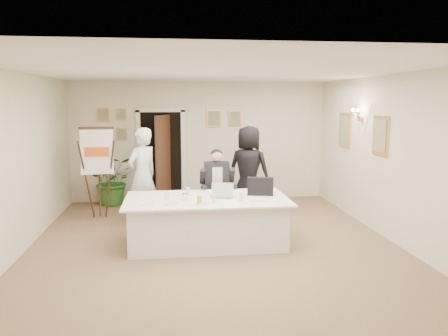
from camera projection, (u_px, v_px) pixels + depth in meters
floor at (214, 246)px, 7.15m from camera, size 7.00×7.00×0.00m
ceiling at (214, 72)px, 6.73m from camera, size 6.00×7.00×0.02m
wall_back at (199, 142)px, 10.37m from camera, size 6.00×0.10×2.80m
wall_front at (257, 220)px, 3.51m from camera, size 6.00×0.10×2.80m
wall_left at (16, 165)px, 6.58m from camera, size 0.10×7.00×2.80m
wall_right at (392, 158)px, 7.30m from camera, size 0.10×7.00×2.80m
doorway at (162, 158)px, 10.15m from camera, size 1.14×0.86×2.20m
pictures_back_wall at (165, 123)px, 10.18m from camera, size 3.40×0.06×0.80m
pictures_right_wall at (361, 132)px, 8.42m from camera, size 0.06×2.20×0.80m
wall_sconce at (358, 114)px, 8.36m from camera, size 0.20×0.30×0.24m
conference_table at (207, 221)px, 7.21m from camera, size 2.66×1.42×0.78m
seated_man at (217, 187)px, 8.26m from camera, size 0.65×0.69×1.48m
flip_chart at (98, 177)px, 8.73m from camera, size 0.64×0.43×1.81m
standing_man at (143, 176)px, 8.43m from camera, size 0.79×0.79×1.85m
standing_woman at (249, 170)px, 9.09m from camera, size 1.08×0.97×1.85m
potted_palm at (113, 180)px, 9.96m from camera, size 1.17×1.06×1.13m
laptop at (222, 188)px, 7.25m from camera, size 0.43×0.44×0.28m
laptop_bag at (260, 186)px, 7.35m from camera, size 0.45×0.21×0.30m
paper_stack at (258, 199)px, 7.00m from camera, size 0.30×0.22×0.03m
plate_left at (148, 204)px, 6.70m from camera, size 0.26×0.26×0.01m
plate_mid at (171, 204)px, 6.71m from camera, size 0.26×0.26×0.01m
plate_near at (203, 204)px, 6.72m from camera, size 0.29×0.29×0.01m
glass_a at (167, 195)px, 7.02m from camera, size 0.06×0.06×0.14m
glass_b at (214, 199)px, 6.78m from camera, size 0.07×0.07×0.14m
glass_c at (241, 197)px, 6.93m from camera, size 0.07×0.07×0.14m
glass_d at (188, 191)px, 7.35m from camera, size 0.09×0.09×0.14m
oj_glass at (199, 200)px, 6.70m from camera, size 0.10×0.10×0.13m
steel_jug at (185, 197)px, 7.00m from camera, size 0.10×0.10×0.11m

